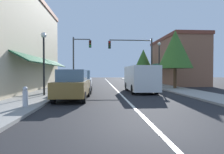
% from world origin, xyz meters
% --- Properties ---
extents(ground_plane, '(80.00, 80.00, 0.00)m').
position_xyz_m(ground_plane, '(0.00, 18.00, 0.00)').
color(ground_plane, black).
extents(sidewalk_left, '(2.60, 56.00, 0.12)m').
position_xyz_m(sidewalk_left, '(-5.50, 18.00, 0.06)').
color(sidewalk_left, gray).
rests_on(sidewalk_left, ground).
extents(sidewalk_right, '(2.60, 56.00, 0.12)m').
position_xyz_m(sidewalk_right, '(5.50, 18.00, 0.06)').
color(sidewalk_right, gray).
rests_on(sidewalk_right, ground).
extents(lane_center_stripe, '(0.14, 52.00, 0.01)m').
position_xyz_m(lane_center_stripe, '(0.00, 18.00, 0.00)').
color(lane_center_stripe, silver).
rests_on(lane_center_stripe, ground).
extents(storefront_left_block, '(6.10, 14.20, 8.35)m').
position_xyz_m(storefront_left_block, '(-9.19, 12.00, 4.17)').
color(storefront_left_block, '#BCAD8E').
rests_on(storefront_left_block, ground).
extents(storefront_right_block, '(5.57, 10.20, 6.28)m').
position_xyz_m(storefront_right_block, '(8.92, 20.00, 3.14)').
color(storefront_right_block, '#8E5B42').
rests_on(storefront_right_block, ground).
extents(parked_car_nearest_left, '(1.88, 4.15, 1.77)m').
position_xyz_m(parked_car_nearest_left, '(-3.13, 6.06, 0.88)').
color(parked_car_nearest_left, brown).
rests_on(parked_car_nearest_left, ground).
extents(parked_car_second_left, '(1.84, 4.13, 1.77)m').
position_xyz_m(parked_car_second_left, '(-3.08, 10.25, 0.88)').
color(parked_car_second_left, silver).
rests_on(parked_car_second_left, ground).
extents(van_in_lane, '(2.01, 5.18, 2.12)m').
position_xyz_m(van_in_lane, '(1.77, 10.12, 1.15)').
color(van_in_lane, silver).
rests_on(van_in_lane, ground).
extents(traffic_signal_mast_arm, '(5.39, 0.50, 5.76)m').
position_xyz_m(traffic_signal_mast_arm, '(2.95, 17.42, 3.95)').
color(traffic_signal_mast_arm, '#333333').
rests_on(traffic_signal_mast_arm, ground).
extents(traffic_signal_left_corner, '(2.34, 0.50, 6.03)m').
position_xyz_m(traffic_signal_left_corner, '(-4.11, 18.73, 3.89)').
color(traffic_signal_left_corner, '#333333').
rests_on(traffic_signal_left_corner, ground).
extents(street_lamp_left_near, '(0.36, 0.36, 4.21)m').
position_xyz_m(street_lamp_left_near, '(-5.17, 7.41, 2.89)').
color(street_lamp_left_near, black).
rests_on(street_lamp_left_near, ground).
extents(street_lamp_right_mid, '(0.36, 0.36, 4.97)m').
position_xyz_m(street_lamp_right_mid, '(5.04, 15.33, 3.33)').
color(street_lamp_right_mid, black).
rests_on(street_lamp_right_mid, ground).
extents(tree_right_near, '(3.31, 3.31, 5.66)m').
position_xyz_m(tree_right_near, '(5.72, 12.58, 3.83)').
color(tree_right_near, '#4C331E').
rests_on(tree_right_near, ground).
extents(tree_right_far, '(3.16, 3.16, 5.47)m').
position_xyz_m(tree_right_far, '(5.76, 25.85, 3.72)').
color(tree_right_far, '#4C331E').
rests_on(tree_right_far, ground).
extents(fire_hydrant, '(0.22, 0.22, 0.87)m').
position_xyz_m(fire_hydrant, '(-4.80, 3.31, 0.55)').
color(fire_hydrant, '#B2B2B7').
rests_on(fire_hydrant, ground).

